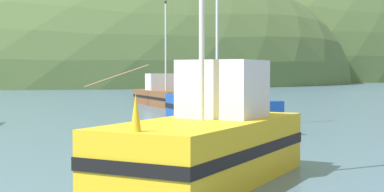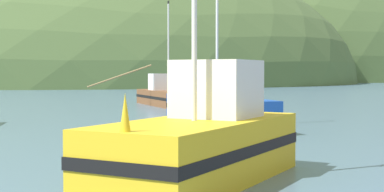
% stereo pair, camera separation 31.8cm
% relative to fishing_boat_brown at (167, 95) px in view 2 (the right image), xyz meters
% --- Properties ---
extents(hill_far_center, '(175.27, 140.21, 68.42)m').
position_rel_fishing_boat_brown_xyz_m(hill_far_center, '(-24.33, 135.93, -0.74)').
color(hill_far_center, '#386633').
rests_on(hill_far_center, ground).
extents(hill_far_left, '(137.33, 109.86, 64.30)m').
position_rel_fishing_boat_brown_xyz_m(hill_far_left, '(-15.98, 94.12, -0.74)').
color(hill_far_left, '#516B38').
rests_on(hill_far_left, ground).
extents(hill_mid_left, '(149.85, 119.88, 96.43)m').
position_rel_fishing_boat_brown_xyz_m(hill_mid_left, '(35.91, 141.83, -0.74)').
color(hill_mid_left, '#516B38').
rests_on(hill_mid_left, ground).
extents(fishing_boat_brown, '(11.65, 9.12, 7.73)m').
position_rel_fishing_boat_brown_xyz_m(fishing_boat_brown, '(0.00, 0.00, 0.00)').
color(fishing_boat_brown, brown).
rests_on(fishing_boat_brown, ground).
extents(fishing_boat_yellow, '(5.70, 6.55, 6.77)m').
position_rel_fishing_boat_brown_xyz_m(fishing_boat_yellow, '(-1.78, -29.40, 0.16)').
color(fishing_boat_yellow, gold).
rests_on(fishing_boat_yellow, ground).
extents(fishing_boat_blue, '(3.80, 9.53, 8.06)m').
position_rel_fishing_boat_brown_xyz_m(fishing_boat_blue, '(0.78, -16.45, 0.09)').
color(fishing_boat_blue, '#19479E').
rests_on(fishing_boat_blue, ground).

